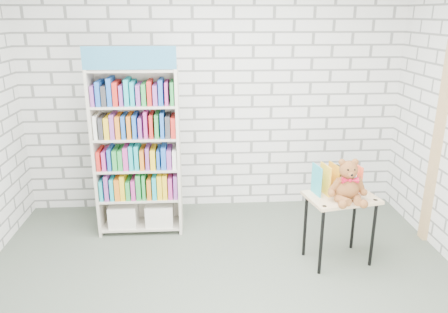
{
  "coord_description": "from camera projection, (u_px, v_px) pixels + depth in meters",
  "views": [
    {
      "loc": [
        -0.2,
        -3.15,
        2.33
      ],
      "look_at": [
        0.06,
        0.95,
        0.98
      ],
      "focal_mm": 35.0,
      "sensor_mm": 36.0,
      "label": 1
    }
  ],
  "objects": [
    {
      "name": "bookshelf",
      "position": [
        138.0,
        151.0,
        4.67
      ],
      "size": [
        0.91,
        0.35,
        2.03
      ],
      "color": "beige",
      "rests_on": "ground"
    },
    {
      "name": "ground",
      "position": [
        224.0,
        300.0,
        3.72
      ],
      "size": [
        4.5,
        4.5,
        0.0
      ],
      "primitive_type": "plane",
      "color": "#4B5547",
      "rests_on": "ground"
    },
    {
      "name": "room_shell",
      "position": [
        224.0,
        92.0,
        3.17
      ],
      "size": [
        4.52,
        4.02,
        2.81
      ],
      "color": "silver",
      "rests_on": "ground"
    },
    {
      "name": "door_trim",
      "position": [
        437.0,
        146.0,
        4.43
      ],
      "size": [
        0.05,
        0.12,
        2.1
      ],
      "primitive_type": "cube",
      "color": "tan",
      "rests_on": "ground"
    },
    {
      "name": "table_books",
      "position": [
        337.0,
        179.0,
        4.17
      ],
      "size": [
        0.48,
        0.28,
        0.27
      ],
      "color": "#29A4B4",
      "rests_on": "display_table"
    },
    {
      "name": "display_table",
      "position": [
        341.0,
        205.0,
        4.15
      ],
      "size": [
        0.71,
        0.56,
        0.69
      ],
      "color": "tan",
      "rests_on": "ground"
    },
    {
      "name": "teddy_bear",
      "position": [
        348.0,
        185.0,
        3.97
      ],
      "size": [
        0.37,
        0.33,
        0.4
      ],
      "color": "brown",
      "rests_on": "display_table"
    }
  ]
}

